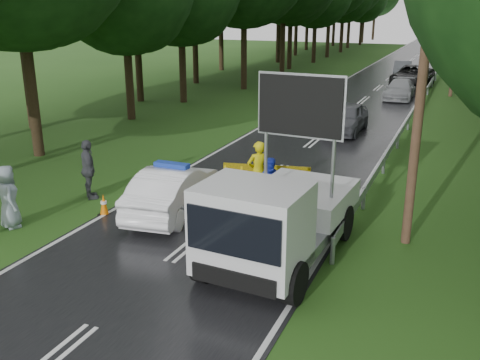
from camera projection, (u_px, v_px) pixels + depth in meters
The scene contains 21 objects.
ground at pixel (197, 239), 14.43m from camera, with size 160.00×160.00×0.00m, color #204614.
road at pixel (378, 88), 40.66m from camera, with size 7.00×140.00×0.02m, color black.
guardrail at pixel (430, 84), 38.83m from camera, with size 0.12×60.06×0.70m.
utility_pole_near at pixel (426, 47), 12.67m from camera, with size 1.40×0.24×10.00m.
utility_pole_mid at pixel (459, 20), 35.41m from camera, with size 1.40×0.24×10.00m.
utility_pole_far at pixel (467, 14), 58.15m from camera, with size 1.40×0.24×10.00m.
police_sedan at pixel (173, 190), 16.03m from camera, with size 2.07×4.51×1.58m.
work_truck at pixel (276, 218), 12.75m from camera, with size 2.77×5.65×4.39m.
barrier at pixel (266, 174), 17.12m from camera, with size 2.76×0.65×1.16m.
officer at pixel (258, 172), 16.90m from camera, with size 0.73×0.48×1.99m, color #D2C60B.
civilian at pixel (272, 183), 16.41m from camera, with size 0.78×0.61×1.61m, color #1B2EB4.
bystander_mid at pixel (88, 170), 17.17m from camera, with size 1.15×0.48×1.96m, color #45464D.
bystander_right at pixel (8, 197), 14.95m from camera, with size 0.89×0.58×1.82m, color gray.
queue_car_first at pixel (346, 118), 26.31m from camera, with size 1.70×4.23×1.44m, color #404248.
queue_car_second at pixel (400, 89), 35.80m from camera, with size 1.78×4.39×1.27m, color gray.
queue_car_third at pixel (412, 76), 40.93m from camera, with size 2.72×5.90×1.64m, color black.
queue_car_fourth at pixel (402, 69), 46.76m from camera, with size 1.43×4.11×1.35m, color #3A3D41.
cone_center at pixel (241, 205), 15.90m from camera, with size 0.35×0.35×0.75m.
cone_far at pixel (231, 196), 16.53m from camera, with size 0.38×0.38×0.81m.
cone_left_mid at pixel (104, 205), 16.03m from camera, with size 0.31×0.31×0.65m.
cone_right at pixel (302, 217), 14.97m from camera, with size 0.35×0.35×0.75m.
Camera 1 is at (6.22, -11.71, 6.02)m, focal length 40.00 mm.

